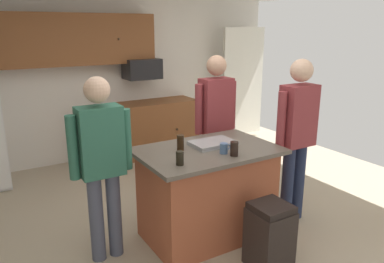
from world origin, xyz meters
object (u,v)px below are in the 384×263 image
Objects in this scene: microwave_over_range at (142,69)px; trash_bin at (269,236)px; kitchen_island at (207,192)px; mug_blue_stoneware at (224,148)px; person_guest_right at (297,130)px; glass_short_whisky at (180,158)px; glass_pilsner at (180,143)px; tumbler_amber at (234,149)px; serving_tray at (213,143)px; person_host_foreground at (216,118)px; person_elder_center at (102,158)px.

microwave_over_range is 3.66m from trash_bin.
microwave_over_range reaches higher than kitchen_island.
mug_blue_stoneware is 0.20× the size of trash_bin.
person_guest_right is (1.00, -0.21, 0.57)m from kitchen_island.
person_guest_right is 1.46m from glass_short_whisky.
glass_pilsner is 0.52m from tumbler_amber.
trash_bin is at bearing -84.50° from serving_tray.
serving_tray is at bearing 95.50° from trash_bin.
mug_blue_stoneware is at bearing -98.83° from microwave_over_range.
person_host_foreground is (-0.44, 0.88, -0.00)m from person_guest_right.
glass_short_whisky is (-1.45, -0.04, -0.04)m from person_guest_right.
microwave_over_range is 0.33× the size of person_elder_center.
trash_bin is at bearing -75.74° from kitchen_island.
glass_short_whisky is at bearing -120.08° from glass_pilsner.
kitchen_island is 0.77× the size of person_guest_right.
glass_pilsner is 1.34× the size of mug_blue_stoneware.
trash_bin is at bearing -27.75° from person_elder_center.
person_guest_right is at bearing -17.33° from serving_tray.
trash_bin is (0.08, -0.81, -0.66)m from serving_tray.
glass_pilsner reaches higher than trash_bin.
glass_pilsner is at bearing 178.95° from serving_tray.
glass_short_whisky is at bearing -8.04° from person_host_foreground.
person_elder_center is (-2.02, 0.36, -0.06)m from person_guest_right.
person_elder_center is 12.43× the size of tumbler_amber.
trash_bin is at bearing -78.47° from tumbler_amber.
glass_short_whisky reaches higher than serving_tray.
microwave_over_range is 4.70× the size of mug_blue_stoneware.
serving_tray is (0.11, 0.07, 0.49)m from kitchen_island.
kitchen_island is at bearing 108.13° from tumbler_amber.
mug_blue_stoneware is 0.27m from serving_tray.
person_elder_center reaches higher than serving_tray.
mug_blue_stoneware is (0.51, 0.05, -0.01)m from glass_short_whisky.
person_guest_right reaches higher than kitchen_island.
mug_blue_stoneware reaches higher than serving_tray.
serving_tray is at bearing 2.88° from person_host_foreground.
serving_tray is at bearing 88.25° from tumbler_amber.
person_elder_center reaches higher than microwave_over_range.
trash_bin is at bearing -61.14° from glass_pilsner.
person_host_foreground is at bearing 53.39° from serving_tray.
microwave_over_range is 1.27× the size of serving_tray.
person_guest_right is 0.99m from person_host_foreground.
mug_blue_stoneware is 0.12m from tumbler_amber.
glass_pilsner is 0.26× the size of trash_bin.
mug_blue_stoneware is at bearing -9.18° from person_elder_center.
tumbler_amber is (0.10, -0.30, 0.53)m from kitchen_island.
person_guest_right is 0.95m from mug_blue_stoneware.
tumbler_amber is (0.04, -0.11, 0.02)m from mug_blue_stoneware.
person_host_foreground is at bearing 27.11° from person_elder_center.
serving_tray reaches higher than kitchen_island.
kitchen_island is 1.05m from person_host_foreground.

